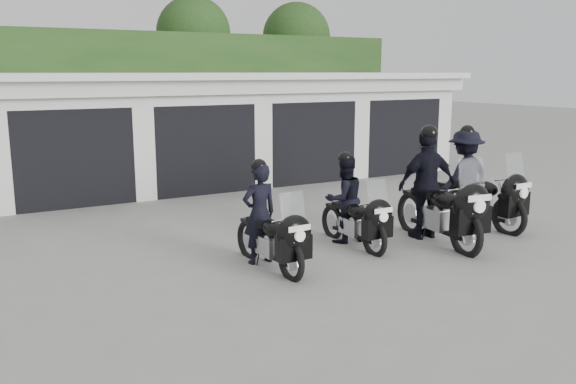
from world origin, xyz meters
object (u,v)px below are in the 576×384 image
police_bike_b (350,205)px  police_bike_d (472,182)px  police_bike_a (268,225)px  police_bike_c (433,191)px

police_bike_b → police_bike_d: bearing=0.1°
police_bike_a → police_bike_c: 3.29m
police_bike_a → police_bike_c: (3.29, -0.08, 0.22)m
police_bike_a → police_bike_b: police_bike_a is taller
police_bike_b → police_bike_c: police_bike_c is taller
police_bike_c → police_bike_d: bearing=26.3°
police_bike_b → police_bike_c: size_ratio=0.79×
police_bike_b → police_bike_a: bearing=-165.6°
police_bike_b → police_bike_d: 2.93m
police_bike_d → police_bike_c: bearing=-164.6°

